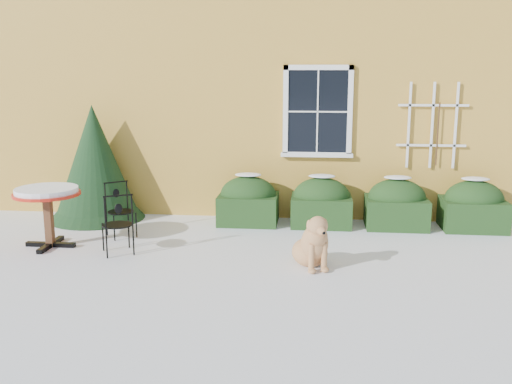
# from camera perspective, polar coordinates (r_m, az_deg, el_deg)

# --- Properties ---
(ground) EXTENTS (80.00, 80.00, 0.00)m
(ground) POSITION_cam_1_polar(r_m,az_deg,el_deg) (7.83, -0.76, -7.96)
(ground) COLOR white
(ground) RESTS_ON ground
(house) EXTENTS (12.40, 8.40, 6.40)m
(house) POSITION_cam_1_polar(r_m,az_deg,el_deg) (14.35, 2.55, 14.07)
(house) COLOR gold
(house) RESTS_ON ground
(hedge_row) EXTENTS (4.95, 0.80, 0.91)m
(hedge_row) POSITION_cam_1_polar(r_m,az_deg,el_deg) (10.15, 10.22, -1.17)
(hedge_row) COLOR black
(hedge_row) RESTS_ON ground
(evergreen_shrub) EXTENTS (1.73, 1.73, 2.10)m
(evergreen_shrub) POSITION_cam_1_polar(r_m,az_deg,el_deg) (10.84, -15.76, 1.78)
(evergreen_shrub) COLOR black
(evergreen_shrub) RESTS_ON ground
(bistro_table) EXTENTS (1.01, 1.01, 0.94)m
(bistro_table) POSITION_cam_1_polar(r_m,az_deg,el_deg) (9.28, -20.16, -0.54)
(bistro_table) COLOR black
(bistro_table) RESTS_ON ground
(patio_chair_near) EXTENTS (0.56, 0.56, 0.93)m
(patio_chair_near) POSITION_cam_1_polar(r_m,az_deg,el_deg) (8.69, -13.67, -3.09)
(patio_chair_near) COLOR black
(patio_chair_near) RESTS_ON ground
(patio_chair_far) EXTENTS (0.56, 0.55, 0.89)m
(patio_chair_far) POSITION_cam_1_polar(r_m,az_deg,el_deg) (9.64, -13.45, -1.72)
(patio_chair_far) COLOR black
(patio_chair_far) RESTS_ON ground
(dog) EXTENTS (0.66, 0.88, 0.79)m
(dog) POSITION_cam_1_polar(r_m,az_deg,el_deg) (7.93, 5.72, -5.33)
(dog) COLOR tan
(dog) RESTS_ON ground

